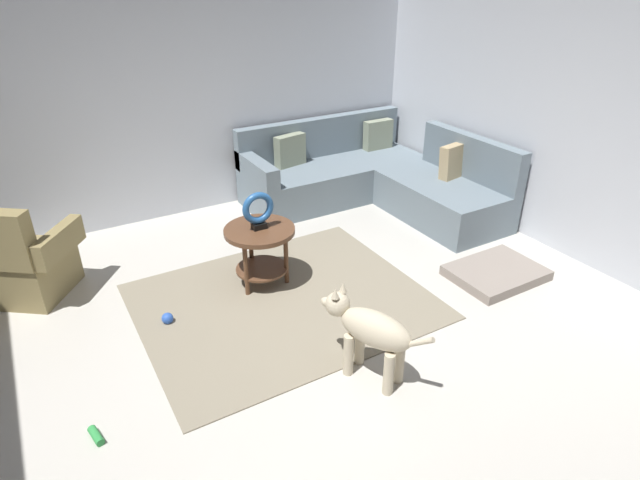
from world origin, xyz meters
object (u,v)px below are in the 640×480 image
at_px(dog, 369,330).
at_px(dog_bed_mat, 496,273).
at_px(sectional_couch, 373,179).
at_px(torus_sculpture, 258,210).
at_px(armchair, 21,263).
at_px(dog_toy_ball, 167,318).
at_px(dog_toy_rope, 96,436).
at_px(side_table, 260,241).

bearing_deg(dog, dog_bed_mat, -8.09).
relative_size(sectional_couch, torus_sculpture, 6.90).
distance_m(armchair, dog_toy_ball, 1.36).
height_order(dog_bed_mat, dog_toy_rope, dog_bed_mat).
relative_size(dog, dog_toy_rope, 5.43).
distance_m(side_table, dog, 1.43).
relative_size(armchair, dog_bed_mat, 1.25).
relative_size(dog_bed_mat, dog_toy_rope, 5.43).
relative_size(armchair, dog, 1.25).
bearing_deg(dog_toy_rope, sectional_couch, 30.53).
xyz_separation_m(side_table, dog, (0.13, -1.43, -0.04)).
distance_m(armchair, dog, 2.96).
distance_m(side_table, dog_bed_mat, 2.13).
xyz_separation_m(side_table, torus_sculpture, (0.00, 0.00, 0.29)).
relative_size(sectional_couch, dog, 2.81).
distance_m(dog, dog_toy_rope, 1.78).
relative_size(armchair, dog_toy_ball, 11.03).
relative_size(torus_sculpture, dog_toy_ball, 3.59).
relative_size(sectional_couch, dog_toy_rope, 15.26).
xyz_separation_m(side_table, dog_toy_rope, (-1.58, -1.07, -0.39)).
relative_size(side_table, dog_bed_mat, 0.75).
height_order(sectional_couch, dog, sectional_couch).
bearing_deg(sectional_couch, dog, -126.03).
bearing_deg(dog_toy_ball, sectional_couch, 22.10).
relative_size(torus_sculpture, dog_toy_rope, 2.21).
xyz_separation_m(torus_sculpture, dog_toy_ball, (-0.89, -0.16, -0.67)).
distance_m(armchair, dog_bed_mat, 4.07).
bearing_deg(sectional_couch, dog_toy_rope, -149.47).
bearing_deg(torus_sculpture, sectional_couch, 27.25).
xyz_separation_m(dog_bed_mat, dog_toy_rope, (-3.43, -0.10, -0.02)).
height_order(armchair, torus_sculpture, armchair).
xyz_separation_m(sectional_couch, dog, (-1.74, -2.39, 0.09)).
distance_m(sectional_couch, torus_sculpture, 2.14).
relative_size(armchair, torus_sculpture, 3.07).
bearing_deg(dog, armchair, 107.53).
relative_size(side_table, dog, 0.75).
xyz_separation_m(armchair, dog_toy_rope, (0.21, -1.89, -0.30)).
bearing_deg(dog_toy_rope, dog_bed_mat, 1.62).
distance_m(sectional_couch, dog, 2.96).
distance_m(dog_bed_mat, dog_toy_rope, 3.43).
height_order(armchair, dog_toy_ball, armchair).
bearing_deg(armchair, dog_bed_mat, 10.35).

